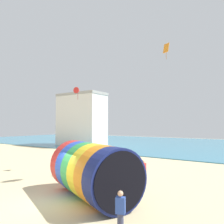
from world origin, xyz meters
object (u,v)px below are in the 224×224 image
object	(u,v)px
kite_orange_diamond	(166,48)
bystander_near_water	(143,171)
kite_red_delta	(78,91)
giant_inflatable_tube	(92,171)
kite_handler	(120,213)

from	to	relation	value
kite_orange_diamond	bystander_near_water	size ratio (longest dim) A/B	0.80
bystander_near_water	kite_orange_diamond	bearing A→B (deg)	67.45
kite_red_delta	giant_inflatable_tube	bearing A→B (deg)	-40.23
giant_inflatable_tube	kite_red_delta	world-z (taller)	kite_red_delta
kite_red_delta	bystander_near_water	bearing A→B (deg)	-1.44
giant_inflatable_tube	bystander_near_water	size ratio (longest dim) A/B	4.00
kite_handler	kite_orange_diamond	world-z (taller)	kite_orange_diamond
kite_orange_diamond	bystander_near_water	xyz separation A→B (m)	(-0.96, -2.32, -9.45)
kite_handler	bystander_near_water	world-z (taller)	kite_handler
giant_inflatable_tube	kite_orange_diamond	bearing A→B (deg)	75.15
kite_handler	kite_red_delta	distance (m)	13.43
giant_inflatable_tube	kite_orange_diamond	distance (m)	11.35
kite_handler	kite_orange_diamond	bearing A→B (deg)	99.68
kite_handler	kite_orange_diamond	distance (m)	13.54
kite_handler	bystander_near_water	xyz separation A→B (m)	(-2.60, 7.24, -0.01)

